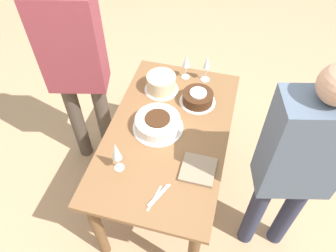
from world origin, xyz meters
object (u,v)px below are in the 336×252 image
cake_center_white (158,123)px  person_watching (75,60)px  wine_glass_near (207,64)px  wine_glass_extra (116,152)px  person_cutting (298,163)px  wine_glass_far (186,62)px  cake_front_chocolate (198,98)px  cake_back_decorated (161,83)px

cake_center_white → person_watching: bearing=71.2°
wine_glass_near → person_watching: person_watching is taller
wine_glass_extra → person_cutting: size_ratio=0.15×
cake_center_white → wine_glass_near: size_ratio=1.54×
wine_glass_far → wine_glass_near: bearing=-86.6°
cake_front_chocolate → person_watching: (-0.08, 0.84, 0.22)m
cake_front_chocolate → cake_back_decorated: bearing=78.6°
cake_center_white → wine_glass_far: size_ratio=1.63×
cake_back_decorated → person_cutting: person_cutting is taller
cake_back_decorated → person_watching: (-0.14, 0.56, 0.20)m
cake_center_white → person_cutting: person_cutting is taller
wine_glass_extra → person_watching: (0.58, 0.50, 0.10)m
wine_glass_far → cake_center_white: bearing=173.4°
cake_center_white → person_cutting: 0.87m
cake_front_chocolate → person_cutting: person_cutting is taller
wine_glass_near → person_watching: (-0.33, 0.84, 0.11)m
wine_glass_extra → cake_front_chocolate: bearing=-27.1°
wine_glass_near → person_cutting: (-0.75, -0.62, 0.05)m
wine_glass_near → cake_back_decorated: bearing=123.6°
cake_back_decorated → wine_glass_extra: wine_glass_extra is taller
wine_glass_near → person_watching: size_ratio=0.13×
cake_center_white → person_watching: (0.22, 0.63, 0.21)m
wine_glass_near → person_watching: bearing=111.2°
wine_glass_extra → wine_glass_near: bearing=-20.9°
cake_center_white → cake_back_decorated: cake_back_decorated is taller
cake_center_white → person_watching: 0.70m
cake_back_decorated → cake_front_chocolate: bearing=-101.4°
cake_center_white → wine_glass_extra: 0.40m
person_cutting → cake_front_chocolate: bearing=-52.6°
cake_front_chocolate → person_cutting: bearing=-128.9°
cake_back_decorated → wine_glass_far: (0.18, -0.14, 0.08)m
cake_front_chocolate → person_watching: size_ratio=0.15×
cake_front_chocolate → wine_glass_far: wine_glass_far is taller
wine_glass_extra → cake_back_decorated: bearing=-4.8°
cake_center_white → person_watching: size_ratio=0.19×
cake_front_chocolate → wine_glass_near: size_ratio=1.17×
cake_back_decorated → person_watching: bearing=103.8°
cake_center_white → person_cutting: size_ratio=0.21×
cake_back_decorated → person_watching: size_ratio=0.14×
cake_front_chocolate → wine_glass_far: size_ratio=1.24×
wine_glass_near → person_cutting: 0.97m
cake_front_chocolate → wine_glass_extra: bearing=152.9°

